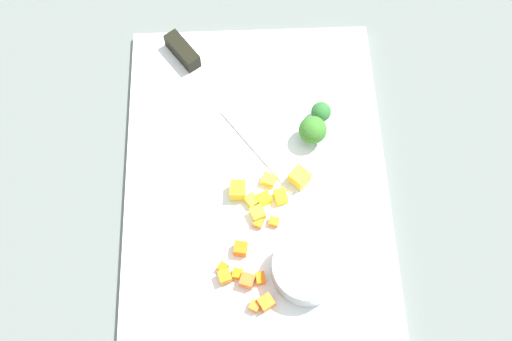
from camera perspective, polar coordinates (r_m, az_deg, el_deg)
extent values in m
plane|color=slate|center=(0.80, 0.00, -0.65)|extent=(4.00, 4.00, 0.00)
cube|color=white|center=(0.80, 0.00, -0.47)|extent=(0.46, 0.34, 0.01)
cylinder|color=#B7BDC1|center=(0.74, 4.77, -9.10)|extent=(0.08, 0.08, 0.03)
cube|color=silver|center=(0.81, 0.64, 2.28)|extent=(0.14, 0.11, 0.00)
cube|color=black|center=(0.88, -6.86, 10.98)|extent=(0.06, 0.05, 0.02)
cube|color=orange|center=(0.73, 0.93, -12.19)|extent=(0.02, 0.02, 0.02)
cube|color=orange|center=(0.76, 1.68, -4.81)|extent=(0.01, 0.01, 0.01)
cube|color=orange|center=(0.74, -0.83, -10.20)|extent=(0.02, 0.02, 0.02)
cube|color=orange|center=(0.74, -2.91, -9.83)|extent=(0.02, 0.02, 0.02)
cube|color=orange|center=(0.74, 0.26, -10.00)|extent=(0.02, 0.01, 0.01)
cube|color=orange|center=(0.73, -0.12, -12.49)|extent=(0.02, 0.02, 0.01)
cube|color=orange|center=(0.75, -1.43, -7.28)|extent=(0.02, 0.02, 0.02)
cube|color=orange|center=(0.76, 0.03, -4.91)|extent=(0.01, 0.01, 0.01)
cube|color=orange|center=(0.74, -1.73, -9.59)|extent=(0.01, 0.01, 0.01)
cube|color=orange|center=(0.75, -3.12, -9.01)|extent=(0.02, 0.01, 0.01)
cube|color=yellow|center=(0.77, -0.39, -2.82)|extent=(0.02, 0.02, 0.01)
cube|color=yellow|center=(0.78, 4.06, -0.66)|extent=(0.03, 0.03, 0.02)
cube|color=yellow|center=(0.76, 0.20, -4.02)|extent=(0.02, 0.02, 0.01)
cube|color=yellow|center=(0.77, 2.30, -2.44)|extent=(0.02, 0.02, 0.01)
cube|color=yellow|center=(0.77, 0.72, -2.66)|extent=(0.02, 0.02, 0.01)
cube|color=yellow|center=(0.78, 1.18, -0.89)|extent=(0.02, 0.02, 0.01)
cube|color=yellow|center=(0.77, -1.69, -1.85)|extent=(0.02, 0.02, 0.02)
cylinder|color=#81AB57|center=(0.81, 5.20, 3.22)|extent=(0.01, 0.01, 0.01)
sphere|color=#387829|center=(0.80, 5.30, 3.77)|extent=(0.04, 0.04, 0.04)
cylinder|color=#93B160|center=(0.83, 5.99, 5.03)|extent=(0.01, 0.01, 0.01)
sphere|color=#2C6C2F|center=(0.82, 6.07, 5.45)|extent=(0.03, 0.03, 0.03)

